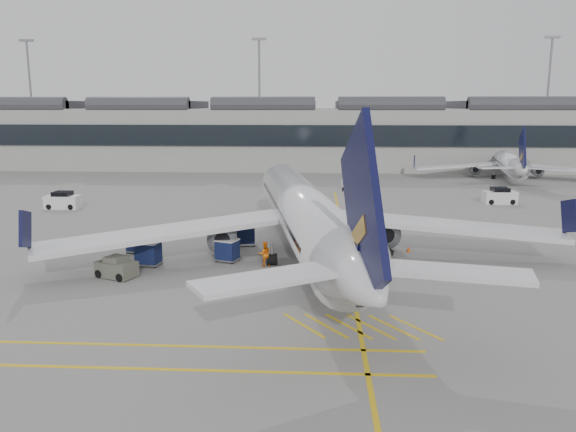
# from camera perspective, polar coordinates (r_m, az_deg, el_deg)

# --- Properties ---
(ground) EXTENTS (220.00, 220.00, 0.00)m
(ground) POSITION_cam_1_polar(r_m,az_deg,el_deg) (38.23, -8.75, -6.72)
(ground) COLOR gray
(ground) RESTS_ON ground
(terminal) EXTENTS (200.00, 20.45, 12.40)m
(terminal) POSITION_cam_1_polar(r_m,az_deg,el_deg) (107.92, -0.99, 8.28)
(terminal) COLOR #9E9E99
(terminal) RESTS_ON ground
(light_masts) EXTENTS (113.00, 0.60, 25.45)m
(light_masts) POSITION_cam_1_polar(r_m,az_deg,el_deg) (121.96, -1.32, 12.54)
(light_masts) COLOR slate
(light_masts) RESTS_ON ground
(apron_markings) EXTENTS (0.25, 60.00, 0.01)m
(apron_markings) POSITION_cam_1_polar(r_m,az_deg,el_deg) (47.10, 5.80, -3.20)
(apron_markings) COLOR gold
(apron_markings) RESTS_ON ground
(airliner_main) EXTENTS (39.34, 43.32, 11.59)m
(airliner_main) POSITION_cam_1_polar(r_m,az_deg,el_deg) (43.25, 1.72, 0.18)
(airliner_main) COLOR silver
(airliner_main) RESTS_ON ground
(airliner_far) EXTENTS (29.58, 32.58, 8.72)m
(airliner_far) POSITION_cam_1_polar(r_m,az_deg,el_deg) (97.61, 21.34, 5.10)
(airliner_far) COLOR silver
(airliner_far) RESTS_ON ground
(belt_loader) EXTENTS (4.92, 2.36, 1.95)m
(belt_loader) POSITION_cam_1_polar(r_m,az_deg,el_deg) (44.18, 6.97, -3.44)
(belt_loader) COLOR beige
(belt_loader) RESTS_ON ground
(baggage_cart_a) EXTENTS (1.99, 1.82, 1.71)m
(baggage_cart_a) POSITION_cam_1_polar(r_m,az_deg,el_deg) (42.83, -6.18, -3.41)
(baggage_cart_a) COLOR gray
(baggage_cart_a) RESTS_ON ground
(baggage_cart_b) EXTENTS (2.14, 1.86, 2.03)m
(baggage_cart_b) POSITION_cam_1_polar(r_m,az_deg,el_deg) (47.55, -4.48, -1.70)
(baggage_cart_b) COLOR gray
(baggage_cart_b) RESTS_ON ground
(baggage_cart_c) EXTENTS (1.94, 1.69, 1.82)m
(baggage_cart_c) POSITION_cam_1_polar(r_m,az_deg,el_deg) (42.73, -14.00, -3.64)
(baggage_cart_c) COLOR gray
(baggage_cart_c) RESTS_ON ground
(baggage_cart_d) EXTENTS (1.79, 1.61, 1.59)m
(baggage_cart_d) POSITION_cam_1_polar(r_m,az_deg,el_deg) (46.69, -15.08, -2.60)
(baggage_cart_d) COLOR gray
(baggage_cart_d) RESTS_ON ground
(ramp_agent_a) EXTENTS (0.80, 0.68, 1.85)m
(ramp_agent_a) POSITION_cam_1_polar(r_m,az_deg,el_deg) (44.14, 3.00, -2.91)
(ramp_agent_a) COLOR #FF620D
(ramp_agent_a) RESTS_ON ground
(ramp_agent_b) EXTENTS (1.07, 0.94, 1.86)m
(ramp_agent_b) POSITION_cam_1_polar(r_m,az_deg,el_deg) (41.37, -2.39, -3.86)
(ramp_agent_b) COLOR orange
(ramp_agent_b) RESTS_ON ground
(pushback_tug) EXTENTS (3.06, 2.52, 1.48)m
(pushback_tug) POSITION_cam_1_polar(r_m,az_deg,el_deg) (40.58, -17.01, -5.06)
(pushback_tug) COLOR #5B5C4E
(pushback_tug) RESTS_ON ground
(safety_cone_nose) EXTENTS (0.36, 0.36, 0.50)m
(safety_cone_nose) POSITION_cam_1_polar(r_m,az_deg,el_deg) (60.88, 2.52, 0.39)
(safety_cone_nose) COLOR #F24C0A
(safety_cone_nose) RESTS_ON ground
(safety_cone_engine) EXTENTS (0.33, 0.33, 0.46)m
(safety_cone_engine) POSITION_cam_1_polar(r_m,az_deg,el_deg) (46.45, 12.15, -3.32)
(safety_cone_engine) COLOR #F24C0A
(safety_cone_engine) RESTS_ON ground
(service_van_left) EXTENTS (3.84, 1.97, 1.96)m
(service_van_left) POSITION_cam_1_polar(r_m,az_deg,el_deg) (69.36, -21.90, 1.44)
(service_van_left) COLOR silver
(service_van_left) RESTS_ON ground
(service_van_mid) EXTENTS (3.10, 4.45, 2.08)m
(service_van_mid) POSITION_cam_1_polar(r_m,az_deg,el_deg) (76.07, 6.65, 3.02)
(service_van_mid) COLOR silver
(service_van_mid) RESTS_ON ground
(service_van_right) EXTENTS (3.90, 2.10, 1.96)m
(service_van_right) POSITION_cam_1_polar(r_m,az_deg,el_deg) (72.20, 20.70, 1.88)
(service_van_right) COLOR silver
(service_van_right) RESTS_ON ground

